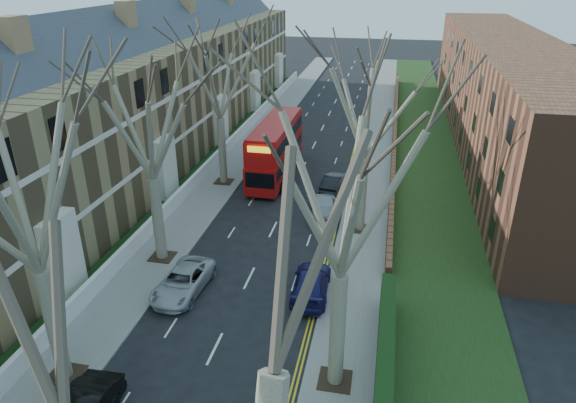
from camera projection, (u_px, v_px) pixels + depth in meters
The scene contains 16 objects.
pavement_left at pixel (255, 141), 51.46m from camera, with size 3.00×102.00×0.12m, color slate.
pavement_right at pixel (376, 148), 49.29m from camera, with size 3.00×102.00×0.12m, color slate.
terrace_left at pixel (142, 102), 43.42m from camera, with size 9.70×78.00×13.60m.
flats_right at pixel (503, 94), 48.71m from camera, with size 13.97×54.00×10.00m.
front_wall_left at pixel (213, 162), 44.41m from camera, with size 0.30×78.00×1.00m.
grass_verge_right at pixel (424, 151), 48.44m from camera, with size 6.00×102.00×0.06m.
tree_left_mid at pixel (17, 171), 18.07m from camera, with size 10.50×10.50×14.71m.
tree_left_far at pixel (145, 108), 27.09m from camera, with size 10.15×10.15×14.22m.
tree_left_dist at pixel (217, 63), 37.63m from camera, with size 10.50×10.50×14.71m.
tree_right_mid at pixel (345, 174), 17.79m from camera, with size 10.50×10.50×14.71m.
tree_right_far at pixel (369, 93), 30.37m from camera, with size 10.15×10.15×14.22m.
double_decker_bus at pixel (276, 151), 42.19m from camera, with size 2.81×10.80×4.52m.
car_left_far at pixel (183, 281), 27.59m from camera, with size 2.18×4.73×1.32m, color #A9AAAF.
car_right_near at pixel (311, 283), 27.40m from camera, with size 1.90×4.68×1.36m, color #17164D.
car_right_mid at pixel (324, 206), 35.84m from camera, with size 1.84×4.58×1.56m, color #989DA1.
car_right_far at pixel (334, 182), 40.13m from camera, with size 1.37×3.92×1.29m, color black.
Camera 1 is at (7.04, -8.61, 16.18)m, focal length 32.00 mm.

